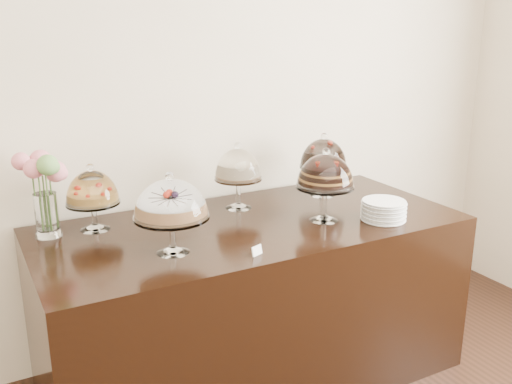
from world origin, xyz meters
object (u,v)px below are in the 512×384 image
cake_stand_sugar_sponge (171,202)px  cake_stand_choco_layer (325,174)px  cake_stand_cheesecake (238,167)px  plate_stack (384,210)px  display_counter (252,301)px  cake_stand_fruit_tart (92,191)px  flower_vase (44,184)px  cake_stand_dark_choco (323,156)px

cake_stand_sugar_sponge → cake_stand_choco_layer: size_ratio=0.97×
cake_stand_cheesecake → plate_stack: 0.82m
display_counter → cake_stand_choco_layer: bearing=-22.2°
display_counter → plate_stack: (0.63, -0.29, 0.50)m
cake_stand_sugar_sponge → cake_stand_fruit_tart: 0.53m
flower_vase → plate_stack: bearing=-20.8°
cake_stand_sugar_sponge → flower_vase: flower_vase is taller
display_counter → cake_stand_cheesecake: cake_stand_cheesecake is taller
display_counter → cake_stand_cheesecake: size_ratio=5.88×
cake_stand_dark_choco → flower_vase: 1.56m
display_counter → cake_stand_dark_choco: size_ratio=5.81×
cake_stand_sugar_sponge → cake_stand_fruit_tart: cake_stand_sugar_sponge is taller
display_counter → cake_stand_sugar_sponge: (-0.50, -0.18, 0.69)m
cake_stand_cheesecake → cake_stand_fruit_tart: cake_stand_cheesecake is taller
display_counter → cake_stand_sugar_sponge: 0.87m
display_counter → cake_stand_dark_choco: cake_stand_dark_choco is taller
cake_stand_fruit_tart → flower_vase: 0.23m
cake_stand_fruit_tart → plate_stack: bearing=-22.9°
display_counter → flower_vase: bearing=161.9°
flower_vase → plate_stack: size_ratio=1.83×
cake_stand_dark_choco → plate_stack: 0.56m
cake_stand_choco_layer → cake_stand_fruit_tart: cake_stand_choco_layer is taller
plate_stack → cake_stand_fruit_tart: bearing=157.1°
cake_stand_cheesecake → plate_stack: bearing=-43.4°
flower_vase → cake_stand_dark_choco: bearing=-2.9°
display_counter → flower_vase: (-0.96, 0.31, 0.71)m
cake_stand_cheesecake → flower_vase: size_ratio=0.89×
cake_stand_sugar_sponge → plate_stack: bearing=-5.5°
cake_stand_choco_layer → cake_stand_sugar_sponge: bearing=-177.6°
cake_stand_cheesecake → cake_stand_dark_choco: 0.55m
display_counter → cake_stand_sugar_sponge: size_ratio=5.84×
cake_stand_cheesecake → cake_stand_dark_choco: size_ratio=0.99×
display_counter → cake_stand_cheesecake: 0.73m
cake_stand_dark_choco → cake_stand_fruit_tart: cake_stand_dark_choco is taller
cake_stand_fruit_tart → cake_stand_choco_layer: bearing=-21.6°
flower_vase → cake_stand_choco_layer: bearing=-19.2°
cake_stand_sugar_sponge → cake_stand_choco_layer: cake_stand_choco_layer is taller
cake_stand_cheesecake → cake_stand_fruit_tart: size_ratio=1.10×
cake_stand_choco_layer → plate_stack: (0.28, -0.15, -0.20)m
cake_stand_choco_layer → display_counter: bearing=157.8°
cake_stand_choco_layer → cake_stand_cheesecake: 0.50m
cake_stand_choco_layer → cake_stand_cheesecake: (-0.30, 0.40, -0.02)m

